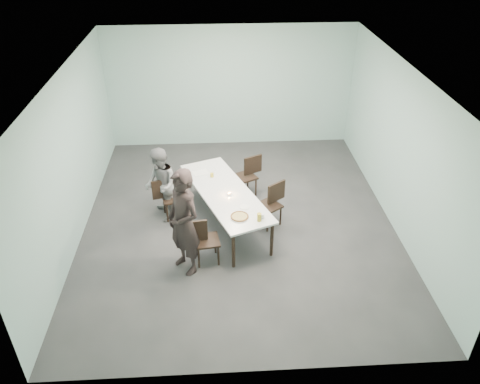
{
  "coord_description": "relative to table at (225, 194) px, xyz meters",
  "views": [
    {
      "loc": [
        -0.42,
        -7.54,
        5.45
      ],
      "look_at": [
        0.0,
        -0.52,
        1.0
      ],
      "focal_mm": 35.0,
      "sensor_mm": 36.0,
      "label": 1
    }
  ],
  "objects": [
    {
      "name": "chair_far_right",
      "position": [
        0.53,
        1.1,
        -0.19
      ],
      "size": [
        0.65,
        0.56,
        0.87
      ],
      "rotation": [
        0.0,
        0.0,
        3.6
      ],
      "color": "black",
      "rests_on": "ground"
    },
    {
      "name": "pizza",
      "position": [
        0.23,
        -0.86,
        0.08
      ],
      "size": [
        0.34,
        0.34,
        0.04
      ],
      "color": "white",
      "rests_on": "table"
    },
    {
      "name": "menu",
      "position": [
        -0.46,
        0.74,
        0.06
      ],
      "size": [
        0.36,
        0.31,
        0.01
      ],
      "primitive_type": "cube",
      "rotation": [
        0.0,
        0.0,
        0.37
      ],
      "color": "silver",
      "rests_on": "table"
    },
    {
      "name": "chair_near_right",
      "position": [
        0.9,
        -0.01,
        -0.19
      ],
      "size": [
        0.63,
        0.59,
        0.87
      ],
      "rotation": [
        0.0,
        0.0,
        3.76
      ],
      "color": "black",
      "rests_on": "ground"
    },
    {
      "name": "diner_far",
      "position": [
        -1.23,
        0.3,
        0.06
      ],
      "size": [
        0.75,
        0.86,
        1.5
      ],
      "primitive_type": "imported",
      "rotation": [
        0.0,
        0.0,
        -1.28
      ],
      "color": "slate",
      "rests_on": "ground"
    },
    {
      "name": "chair_near_left",
      "position": [
        -0.43,
        -1.08,
        -0.19
      ],
      "size": [
        0.64,
        0.47,
        0.87
      ],
      "rotation": [
        0.0,
        0.0,
        0.14
      ],
      "color": "black",
      "rests_on": "ground"
    },
    {
      "name": "tealight",
      "position": [
        0.07,
        -0.14,
        0.08
      ],
      "size": [
        0.06,
        0.06,
        0.05
      ],
      "color": "silver",
      "rests_on": "table"
    },
    {
      "name": "diner_near",
      "position": [
        -0.71,
        -1.25,
        0.27
      ],
      "size": [
        0.8,
        0.83,
        1.92
      ],
      "primitive_type": "imported",
      "rotation": [
        0.0,
        0.0,
        -0.89
      ],
      "color": "black",
      "rests_on": "ground"
    },
    {
      "name": "side_plate",
      "position": [
        0.33,
        -0.55,
        0.06
      ],
      "size": [
        0.18,
        0.18,
        0.01
      ],
      "primitive_type": "cylinder",
      "color": "white",
      "rests_on": "table"
    },
    {
      "name": "water_tumbler",
      "position": [
        0.61,
        -0.9,
        0.1
      ],
      "size": [
        0.08,
        0.08,
        0.09
      ],
      "primitive_type": "cylinder",
      "color": "silver",
      "rests_on": "table"
    },
    {
      "name": "beer_glass",
      "position": [
        0.56,
        -0.98,
        0.13
      ],
      "size": [
        0.08,
        0.08,
        0.15
      ],
      "primitive_type": "cylinder",
      "color": "gold",
      "rests_on": "table"
    },
    {
      "name": "amber_tumbler",
      "position": [
        -0.24,
        0.56,
        0.1
      ],
      "size": [
        0.07,
        0.07,
        0.08
      ],
      "primitive_type": "cylinder",
      "color": "gold",
      "rests_on": "table"
    },
    {
      "name": "room_shell",
      "position": [
        0.26,
        0.09,
        1.33
      ],
      "size": [
        6.02,
        7.02,
        3.01
      ],
      "color": "#99C1BC",
      "rests_on": "ground"
    },
    {
      "name": "table",
      "position": [
        0.0,
        0.0,
        0.0
      ],
      "size": [
        1.78,
        2.75,
        0.75
      ],
      "rotation": [
        0.0,
        0.0,
        0.37
      ],
      "color": "white",
      "rests_on": "ground"
    },
    {
      "name": "chair_far_left",
      "position": [
        -1.09,
        0.31,
        -0.19
      ],
      "size": [
        0.65,
        0.51,
        0.87
      ],
      "rotation": [
        0.0,
        0.0,
        0.26
      ],
      "color": "black",
      "rests_on": "ground"
    },
    {
      "name": "ground",
      "position": [
        0.26,
        0.09,
        -0.69
      ],
      "size": [
        7.0,
        7.0,
        0.0
      ],
      "primitive_type": "plane",
      "color": "#333335",
      "rests_on": "ground"
    }
  ]
}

